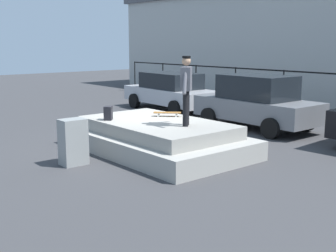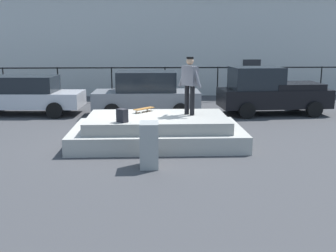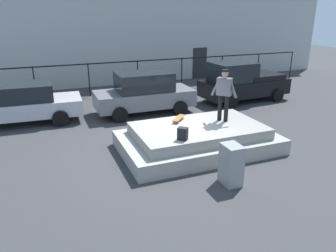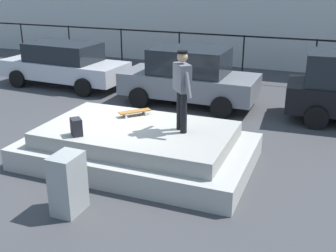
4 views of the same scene
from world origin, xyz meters
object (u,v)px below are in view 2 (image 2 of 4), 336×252
(backpack, at_px, (122,116))
(car_silver_sedan_near, at_px, (25,95))
(utility_box, at_px, (149,145))
(car_grey_sedan_mid, at_px, (147,94))
(skateboarder, at_px, (190,81))
(skateboard, at_px, (144,109))
(car_black_pickup_far, at_px, (270,91))

(backpack, height_order, car_silver_sedan_near, car_silver_sedan_near)
(car_silver_sedan_near, bearing_deg, utility_box, -55.08)
(car_grey_sedan_mid, xyz_separation_m, utility_box, (0.12, -6.91, -0.35))
(backpack, bearing_deg, skateboarder, 71.20)
(skateboard, distance_m, utility_box, 3.07)
(skateboard, bearing_deg, car_silver_sedan_near, 138.93)
(skateboard, xyz_separation_m, backpack, (-0.57, -1.59, 0.08))
(skateboarder, height_order, car_grey_sedan_mid, skateboarder)
(skateboard, relative_size, car_grey_sedan_mid, 0.16)
(car_grey_sedan_mid, bearing_deg, car_silver_sedan_near, 174.39)
(backpack, bearing_deg, skateboard, 113.04)
(car_grey_sedan_mid, height_order, utility_box, car_grey_sedan_mid)
(skateboard, relative_size, car_silver_sedan_near, 0.15)
(skateboarder, bearing_deg, utility_box, -115.81)
(backpack, relative_size, utility_box, 0.33)
(skateboard, xyz_separation_m, car_black_pickup_far, (5.17, 3.93, 0.04))
(skateboard, distance_m, car_black_pickup_far, 6.49)
(car_grey_sedan_mid, bearing_deg, backpack, -96.46)
(car_silver_sedan_near, distance_m, utility_box, 9.04)
(car_black_pickup_far, height_order, utility_box, car_black_pickup_far)
(skateboarder, height_order, utility_box, skateboarder)
(skateboarder, xyz_separation_m, utility_box, (-1.21, -2.51, -1.28))
(backpack, bearing_deg, car_grey_sedan_mid, 126.43)
(skateboard, bearing_deg, skateboarder, -21.35)
(skateboarder, relative_size, car_black_pickup_far, 0.38)
(skateboarder, height_order, car_silver_sedan_near, skateboarder)
(skateboard, relative_size, backpack, 1.90)
(skateboarder, relative_size, utility_box, 1.57)
(backpack, bearing_deg, car_black_pickup_far, 86.77)
(skateboarder, distance_m, skateboard, 1.73)
(skateboarder, distance_m, car_silver_sedan_near, 8.11)
(skateboarder, xyz_separation_m, backpack, (-1.95, -1.05, -0.83))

